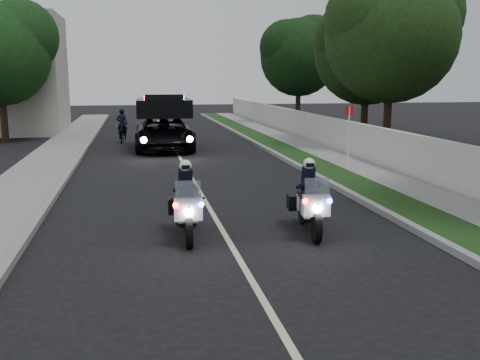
% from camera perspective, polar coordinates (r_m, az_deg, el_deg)
% --- Properties ---
extents(ground, '(120.00, 120.00, 0.00)m').
position_cam_1_polar(ground, '(10.06, 0.15, -8.61)').
color(ground, black).
rests_on(ground, ground).
extents(curb_right, '(0.20, 60.00, 0.15)m').
position_cam_1_polar(curb_right, '(20.46, 6.10, 1.43)').
color(curb_right, gray).
rests_on(curb_right, ground).
extents(grass_verge, '(1.20, 60.00, 0.16)m').
position_cam_1_polar(grass_verge, '(20.68, 7.96, 1.49)').
color(grass_verge, '#193814').
rests_on(grass_verge, ground).
extents(sidewalk_right, '(1.40, 60.00, 0.16)m').
position_cam_1_polar(sidewalk_right, '(21.13, 11.30, 1.58)').
color(sidewalk_right, gray).
rests_on(sidewalk_right, ground).
extents(property_wall, '(0.22, 60.00, 1.50)m').
position_cam_1_polar(property_wall, '(21.43, 13.85, 3.41)').
color(property_wall, beige).
rests_on(property_wall, ground).
extents(curb_left, '(0.20, 60.00, 0.15)m').
position_cam_1_polar(curb_left, '(19.72, -17.35, 0.66)').
color(curb_left, gray).
rests_on(curb_left, ground).
extents(sidewalk_left, '(2.00, 60.00, 0.16)m').
position_cam_1_polar(sidewalk_left, '(19.88, -20.49, 0.55)').
color(sidewalk_left, gray).
rests_on(sidewalk_left, ground).
extents(lane_marking, '(0.12, 50.00, 0.01)m').
position_cam_1_polar(lane_marking, '(19.69, -5.40, 0.87)').
color(lane_marking, '#BFB78C').
rests_on(lane_marking, ground).
extents(police_moto_left, '(0.75, 1.94, 1.63)m').
position_cam_1_polar(police_moto_left, '(11.73, -5.51, -5.85)').
color(police_moto_left, silver).
rests_on(police_moto_left, ground).
extents(police_moto_right, '(0.90, 1.97, 1.62)m').
position_cam_1_polar(police_moto_right, '(12.10, 7.14, -5.36)').
color(police_moto_right, white).
rests_on(police_moto_right, ground).
extents(police_suv, '(2.77, 5.74, 2.76)m').
position_cam_1_polar(police_suv, '(25.97, -7.81, 3.16)').
color(police_suv, black).
rests_on(police_suv, ground).
extents(bicycle, '(0.69, 1.80, 0.93)m').
position_cam_1_polar(bicycle, '(29.03, -12.06, 3.79)').
color(bicycle, black).
rests_on(bicycle, ground).
extents(cyclist, '(0.60, 0.44, 1.54)m').
position_cam_1_polar(cyclist, '(29.03, -12.06, 3.79)').
color(cyclist, black).
rests_on(cyclist, ground).
extents(sign_post, '(0.48, 0.48, 2.36)m').
position_cam_1_polar(sign_post, '(21.08, 11.07, 1.35)').
color(sign_post, '#B1290C').
rests_on(sign_post, ground).
extents(tree_right_c, '(5.97, 5.97, 8.86)m').
position_cam_1_polar(tree_right_c, '(29.50, 12.65, 3.88)').
color(tree_right_c, '#1B3611').
rests_on(tree_right_c, ground).
extents(tree_right_d, '(7.49, 7.49, 9.94)m').
position_cam_1_polar(tree_right_d, '(26.50, 14.87, 3.05)').
color(tree_right_d, '#214015').
rests_on(tree_right_d, ground).
extents(tree_right_e, '(5.85, 5.85, 9.16)m').
position_cam_1_polar(tree_right_e, '(40.27, 5.99, 5.80)').
color(tree_right_e, black).
rests_on(tree_right_e, ground).
extents(tree_left_near, '(6.15, 6.15, 8.67)m').
position_cam_1_polar(tree_left_near, '(31.48, -23.11, 3.69)').
color(tree_left_near, '#173F15').
rests_on(tree_left_near, ground).
extents(tree_left_far, '(6.85, 6.85, 9.28)m').
position_cam_1_polar(tree_left_far, '(40.11, -22.02, 5.07)').
color(tree_left_far, black).
rests_on(tree_left_far, ground).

